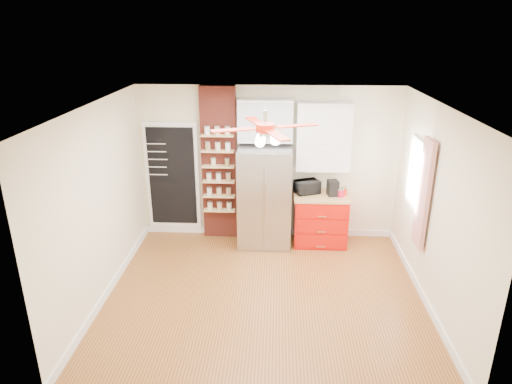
{
  "coord_description": "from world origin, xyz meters",
  "views": [
    {
      "loc": [
        0.15,
        -5.63,
        3.68
      ],
      "look_at": [
        -0.16,
        0.9,
        1.23
      ],
      "focal_mm": 32.0,
      "sensor_mm": 36.0,
      "label": 1
    }
  ],
  "objects_px": {
    "ceiling_fan": "(265,128)",
    "toaster_oven": "(307,187)",
    "coffee_maker": "(333,188)",
    "fridge": "(265,197)",
    "canister_left": "(341,193)",
    "pantry_jar_oats": "(213,162)",
    "red_cabinet": "(320,219)"
  },
  "relations": [
    {
      "from": "red_cabinet",
      "to": "toaster_oven",
      "type": "height_order",
      "value": "toaster_oven"
    },
    {
      "from": "fridge",
      "to": "pantry_jar_oats",
      "type": "bearing_deg",
      "value": 168.78
    },
    {
      "from": "ceiling_fan",
      "to": "toaster_oven",
      "type": "bearing_deg",
      "value": 69.13
    },
    {
      "from": "ceiling_fan",
      "to": "toaster_oven",
      "type": "distance_m",
      "value": 2.36
    },
    {
      "from": "toaster_oven",
      "to": "pantry_jar_oats",
      "type": "bearing_deg",
      "value": 155.38
    },
    {
      "from": "fridge",
      "to": "canister_left",
      "type": "distance_m",
      "value": 1.29
    },
    {
      "from": "fridge",
      "to": "pantry_jar_oats",
      "type": "xyz_separation_m",
      "value": [
        -0.89,
        0.18,
        0.56
      ]
    },
    {
      "from": "red_cabinet",
      "to": "canister_left",
      "type": "bearing_deg",
      "value": -11.09
    },
    {
      "from": "fridge",
      "to": "coffee_maker",
      "type": "distance_m",
      "value": 1.17
    },
    {
      "from": "canister_left",
      "to": "pantry_jar_oats",
      "type": "distance_m",
      "value": 2.23
    },
    {
      "from": "fridge",
      "to": "pantry_jar_oats",
      "type": "distance_m",
      "value": 1.06
    },
    {
      "from": "ceiling_fan",
      "to": "toaster_oven",
      "type": "height_order",
      "value": "ceiling_fan"
    },
    {
      "from": "fridge",
      "to": "canister_left",
      "type": "xyz_separation_m",
      "value": [
        1.28,
        -0.01,
        0.09
      ]
    },
    {
      "from": "toaster_oven",
      "to": "canister_left",
      "type": "bearing_deg",
      "value": -38.21
    },
    {
      "from": "coffee_maker",
      "to": "fridge",
      "type": "bearing_deg",
      "value": 171.57
    },
    {
      "from": "fridge",
      "to": "canister_left",
      "type": "relative_size",
      "value": 14.07
    },
    {
      "from": "toaster_oven",
      "to": "fridge",
      "type": "bearing_deg",
      "value": 167.5
    },
    {
      "from": "coffee_maker",
      "to": "ceiling_fan",
      "type": "bearing_deg",
      "value": -134.3
    },
    {
      "from": "canister_left",
      "to": "red_cabinet",
      "type": "bearing_deg",
      "value": 168.91
    },
    {
      "from": "toaster_oven",
      "to": "pantry_jar_oats",
      "type": "distance_m",
      "value": 1.66
    },
    {
      "from": "coffee_maker",
      "to": "canister_left",
      "type": "height_order",
      "value": "coffee_maker"
    },
    {
      "from": "red_cabinet",
      "to": "ceiling_fan",
      "type": "xyz_separation_m",
      "value": [
        -0.92,
        -1.68,
        1.97
      ]
    },
    {
      "from": "ceiling_fan",
      "to": "canister_left",
      "type": "relative_size",
      "value": 11.25
    },
    {
      "from": "red_cabinet",
      "to": "toaster_oven",
      "type": "distance_m",
      "value": 0.62
    },
    {
      "from": "toaster_oven",
      "to": "coffee_maker",
      "type": "bearing_deg",
      "value": -34.55
    },
    {
      "from": "red_cabinet",
      "to": "coffee_maker",
      "type": "xyz_separation_m",
      "value": [
        0.18,
        0.0,
        0.58
      ]
    },
    {
      "from": "pantry_jar_oats",
      "to": "canister_left",
      "type": "bearing_deg",
      "value": -4.93
    },
    {
      "from": "coffee_maker",
      "to": "pantry_jar_oats",
      "type": "bearing_deg",
      "value": 165.52
    },
    {
      "from": "pantry_jar_oats",
      "to": "coffee_maker",
      "type": "bearing_deg",
      "value": -3.47
    },
    {
      "from": "canister_left",
      "to": "toaster_oven",
      "type": "bearing_deg",
      "value": 165.06
    },
    {
      "from": "toaster_oven",
      "to": "coffee_maker",
      "type": "xyz_separation_m",
      "value": [
        0.43,
        -0.09,
        0.02
      ]
    },
    {
      "from": "toaster_oven",
      "to": "coffee_maker",
      "type": "height_order",
      "value": "coffee_maker"
    }
  ]
}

